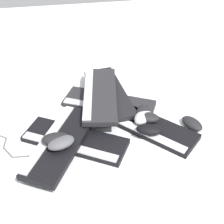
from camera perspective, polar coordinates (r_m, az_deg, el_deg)
name	(u,v)px	position (r m, az deg, el deg)	size (l,w,h in m)	color
ground_plane	(125,121)	(1.44, 2.46, -1.61)	(3.20, 3.20, 0.00)	white
keyboard_0	(109,104)	(1.52, -0.57, 1.54)	(0.33, 0.46, 0.03)	#232326
keyboard_1	(75,140)	(1.33, -6.80, -5.19)	(0.35, 0.46, 0.03)	black
keyboard_2	(148,126)	(1.40, 6.56, -2.64)	(0.42, 0.41, 0.03)	black
keyboard_3	(108,93)	(1.54, -0.69, 3.55)	(0.45, 0.20, 0.03)	black
keyboard_4	(61,142)	(1.29, -9.27, -5.45)	(0.46, 0.34, 0.03)	black
keyboard_5	(100,94)	(1.48, -2.28, 3.23)	(0.46, 0.21, 0.03)	#232326
mouse_0	(56,139)	(1.25, -10.28, -4.84)	(0.11, 0.07, 0.04)	black
mouse_1	(192,123)	(1.44, 14.42, -2.04)	(0.11, 0.07, 0.04)	black
mouse_2	(143,117)	(1.39, 5.66, -0.88)	(0.11, 0.07, 0.04)	#B7B7BC
mouse_3	(61,143)	(1.23, -9.31, -5.58)	(0.11, 0.07, 0.04)	#4C4C51
mouse_4	(149,130)	(1.33, 6.80, -3.21)	(0.11, 0.07, 0.04)	black
mouse_5	(147,117)	(1.39, 6.38, -0.99)	(0.11, 0.07, 0.04)	black
mouse_6	(144,112)	(1.42, 5.80, 0.05)	(0.11, 0.07, 0.04)	black
cable_0	(0,145)	(1.40, -19.87, -5.65)	(0.17, 0.35, 0.01)	#59595B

